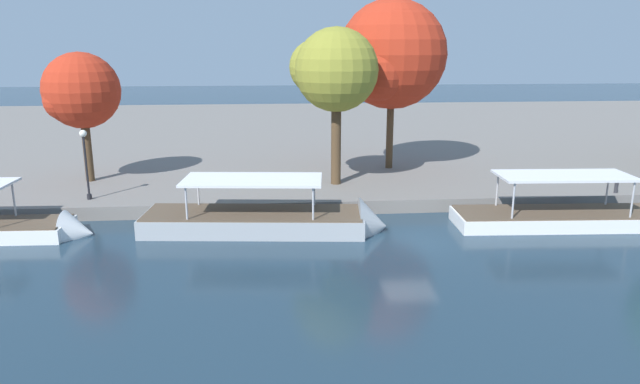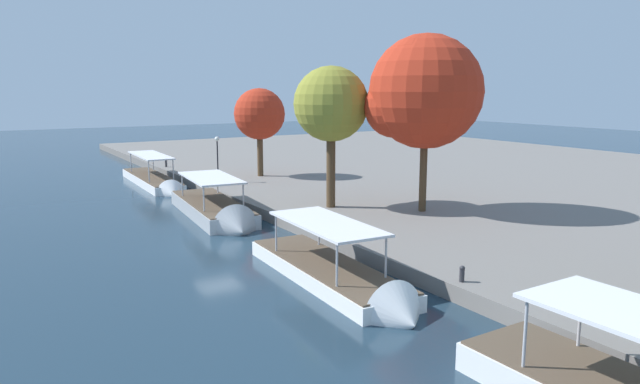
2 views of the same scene
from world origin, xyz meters
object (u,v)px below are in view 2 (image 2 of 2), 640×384
at_px(tour_boat_0, 155,183).
at_px(mooring_bollard_1, 462,273).
at_px(tour_boat_2, 340,280).
at_px(tree_0, 421,90).
at_px(tour_boat_1, 216,213).
at_px(mooring_bollard_0, 166,163).
at_px(lamp_post, 217,154).
at_px(tree_2, 258,115).
at_px(tree_3, 332,104).

height_order(tour_boat_0, mooring_bollard_1, tour_boat_0).
height_order(tour_boat_2, tree_0, tree_0).
relative_size(tour_boat_1, mooring_bollard_0, 15.32).
bearing_deg(tour_boat_1, lamp_post, 163.28).
height_order(mooring_bollard_0, tree_2, tree_2).
bearing_deg(mooring_bollard_1, tree_3, 166.50).
bearing_deg(tour_boat_0, tree_0, 26.17).
height_order(tour_boat_1, lamp_post, lamp_post).
distance_m(mooring_bollard_0, tree_0, 32.69).
relative_size(tour_boat_2, mooring_bollard_0, 14.98).
xyz_separation_m(tour_boat_0, mooring_bollard_0, (-6.76, 3.14, 0.95)).
bearing_deg(tree_3, tour_boat_0, -160.57).
distance_m(tour_boat_0, mooring_bollard_0, 7.52).
relative_size(mooring_bollard_0, mooring_bollard_1, 1.15).
xyz_separation_m(lamp_post, tree_3, (14.22, 2.81, 4.59)).
bearing_deg(mooring_bollard_0, tree_3, 8.15).
distance_m(tour_boat_0, mooring_bollard_1, 36.33).
bearing_deg(mooring_bollard_1, lamp_post, 177.82).
relative_size(tour_boat_0, tree_2, 1.78).
bearing_deg(lamp_post, mooring_bollard_1, -2.18).
bearing_deg(tree_2, tree_0, 6.08).
xyz_separation_m(tree_0, tree_2, (-20.09, -2.14, -2.37)).
height_order(tour_boat_1, mooring_bollard_0, tour_boat_1).
xyz_separation_m(mooring_bollard_0, tree_3, (26.40, 3.78, 6.62)).
xyz_separation_m(tour_boat_1, tree_2, (-11.99, 8.99, 6.02)).
distance_m(tour_boat_1, mooring_bollard_1, 20.48).
height_order(tour_boat_2, tree_3, tree_3).
bearing_deg(tree_3, mooring_bollard_0, -171.85).
height_order(tour_boat_0, tree_3, tree_3).
bearing_deg(tour_boat_0, tree_2, 67.36).
height_order(tour_boat_0, tree_0, tree_0).
relative_size(tour_boat_0, tree_0, 1.25).
height_order(tour_boat_0, tour_boat_1, tour_boat_0).
xyz_separation_m(lamp_post, tree_2, (-1.43, 4.67, 3.18)).
height_order(mooring_bollard_0, tree_3, tree_3).
xyz_separation_m(tour_boat_2, lamp_post, (-26.81, 4.76, 2.92)).
bearing_deg(mooring_bollard_0, tour_boat_2, -5.55).
bearing_deg(mooring_bollard_1, tree_2, 169.73).
distance_m(mooring_bollard_1, tree_0, 16.40).
height_order(mooring_bollard_1, lamp_post, lamp_post).
relative_size(tour_boat_0, mooring_bollard_1, 20.20).
xyz_separation_m(mooring_bollard_1, tree_2, (-32.21, 5.84, 5.27)).
height_order(tour_boat_1, tree_0, tree_0).
distance_m(tree_0, tree_3, 6.05).
relative_size(tour_boat_2, tree_3, 1.29).
relative_size(tour_boat_0, tree_3, 1.51).
bearing_deg(mooring_bollard_0, tree_2, 27.70).
distance_m(mooring_bollard_1, tree_3, 18.30).
bearing_deg(tour_boat_2, tour_boat_1, -178.65).
relative_size(mooring_bollard_0, lamp_post, 0.21).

